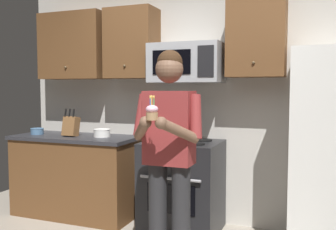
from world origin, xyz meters
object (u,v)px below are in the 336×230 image
at_px(knife_block, 71,126).
at_px(bowl_large_white, 102,133).
at_px(microwave, 186,63).
at_px(cupcake, 152,112).
at_px(oven_range, 182,186).
at_px(person, 169,147).
at_px(bowl_small_colored, 37,131).

relative_size(knife_block, bowl_large_white, 1.68).
distance_m(microwave, cupcake, 1.36).
relative_size(oven_range, microwave, 1.26).
height_order(oven_range, knife_block, knife_block).
xyz_separation_m(oven_range, person, (0.17, -0.83, 0.53)).
bearing_deg(oven_range, person, -78.36).
bearing_deg(person, bowl_small_colored, 157.82).
relative_size(oven_range, person, 0.53).
distance_m(knife_block, person, 1.70).
xyz_separation_m(microwave, bowl_small_colored, (-1.80, -0.15, -0.76)).
distance_m(bowl_large_white, cupcake, 1.69).
xyz_separation_m(microwave, cupcake, (0.17, -1.28, -0.43)).
xyz_separation_m(microwave, bowl_large_white, (-0.96, -0.08, -0.75)).
bearing_deg(bowl_small_colored, cupcake, -29.86).
distance_m(bowl_small_colored, cupcake, 2.30).
height_order(knife_block, bowl_small_colored, knife_block).
xyz_separation_m(oven_range, bowl_large_white, (-0.96, 0.04, 0.50)).
relative_size(microwave, person, 0.42).
height_order(oven_range, person, person).
distance_m(oven_range, microwave, 1.26).
relative_size(microwave, knife_block, 2.31).
bearing_deg(oven_range, knife_block, -178.73).
xyz_separation_m(microwave, person, (0.17, -0.95, -0.72)).
bearing_deg(cupcake, knife_block, 142.90).
height_order(bowl_large_white, person, person).
xyz_separation_m(oven_range, bowl_small_colored, (-1.80, -0.03, 0.50)).
xyz_separation_m(person, cupcake, (0.00, -0.33, 0.30)).
relative_size(bowl_large_white, bowl_small_colored, 1.23).
relative_size(oven_range, knife_block, 2.91).
height_order(oven_range, microwave, microwave).
bearing_deg(bowl_large_white, microwave, 4.71).
distance_m(bowl_small_colored, person, 2.13).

